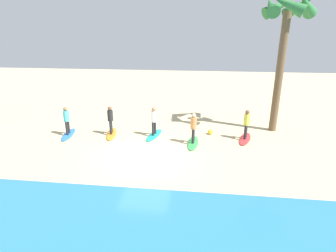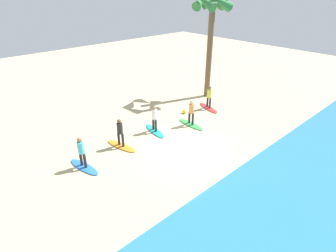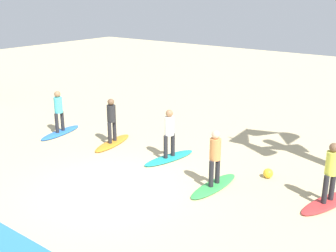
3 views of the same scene
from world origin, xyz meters
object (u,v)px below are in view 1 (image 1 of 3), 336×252
surfboard_green (193,143)px  surfer_teal (154,119)px  surfboard_teal (154,135)px  palm_tree (286,22)px  surfboard_red (245,139)px  beach_ball (210,132)px  surfboard_orange (112,134)px  surfboard_blue (69,134)px  surfer_green (193,126)px  surfer_orange (110,118)px  surfer_blue (66,118)px  surfer_red (247,122)px

surfboard_green → surfer_teal: bearing=-109.0°
surfboard_teal → palm_tree: size_ratio=0.27×
surfboard_red → beach_ball: size_ratio=7.02×
surfboard_orange → beach_ball: 5.87m
beach_ball → surfboard_teal: bearing=11.0°
palm_tree → beach_ball: (3.83, 1.21, -6.12)m
surfboard_blue → palm_tree: palm_tree is taller
surfboard_green → palm_tree: (-4.80, -2.75, 6.23)m
surfboard_green → surfboard_teal: same height
surfboard_red → surfboard_green: (2.91, 0.96, 0.00)m
surfboard_red → surfer_green: bearing=-56.1°
surfboard_red → surfer_green: surfer_green is taller
surfboard_green → palm_tree: bearing=122.3°
surfer_teal → surfer_orange: 2.55m
surfer_blue → surfer_red: bearing=-176.9°
surfer_red → surfer_teal: bearing=0.6°
surfboard_green → surfer_red: bearing=110.8°
surfer_orange → beach_ball: (-5.83, -0.75, -0.89)m
surfboard_green → surfboard_blue: same height
surfboard_red → surfboard_teal: (5.22, 0.05, 0.00)m
surfboard_teal → surfer_orange: 2.74m
surfer_red → beach_ball: (1.94, -0.58, -0.89)m
surfer_orange → palm_tree: size_ratio=0.21×
surfer_green → surfer_red: bearing=-161.7°
surfboard_red → surfer_teal: bearing=-73.9°
surfer_green → beach_ball: bearing=-122.0°
surfboard_red → surfer_red: (0.00, -0.00, 0.99)m
surfboard_teal → surfer_blue: (5.04, 0.51, 0.99)m
surfboard_red → surfer_green: (2.91, 0.96, 0.99)m
palm_tree → beach_ball: palm_tree is taller
surfboard_orange → beach_ball: bearing=85.9°
surfboard_teal → beach_ball: size_ratio=7.02×
beach_ball → surfer_red: bearing=163.3°
surfboard_orange → palm_tree: (-9.66, -1.95, 6.23)m
surfer_red → surfboard_green: (2.91, 0.96, -0.99)m
beach_ball → palm_tree: bearing=-162.5°
surfer_red → surfboard_orange: size_ratio=0.78×
surfboard_green → surfboard_blue: (7.35, -0.40, 0.00)m
surfboard_green → surfer_orange: surfer_orange is taller
palm_tree → surfer_red: bearing=43.5°
surfboard_green → surfer_orange: size_ratio=1.28×
surfboard_teal → surfboard_orange: same height
surfboard_blue → palm_tree: size_ratio=0.27×
surfer_orange → surfer_blue: (2.49, 0.40, 0.00)m
surfboard_orange → surfer_orange: bearing=-11.5°
surfboard_red → palm_tree: bearing=149.1°
surfer_green → surfboard_blue: (7.35, -0.40, -0.99)m
surfboard_orange → surfer_blue: bearing=-92.3°
surfboard_blue → palm_tree: bearing=91.5°
palm_tree → surfer_green: bearing=29.8°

